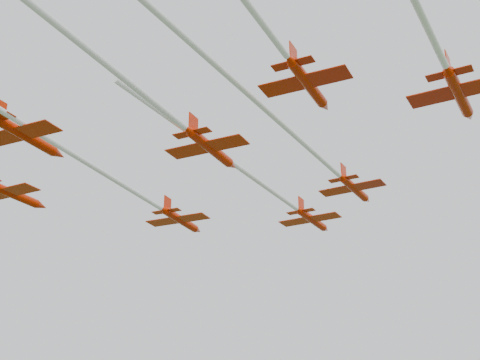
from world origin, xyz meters
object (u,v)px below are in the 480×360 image
at_px(jet_row3_mid, 160,108).
at_px(jet_row3_right, 431,34).
at_px(jet_lead, 277,195).
at_px(jet_row2_left, 133,191).
at_px(jet_row4_right, 266,28).
at_px(jet_row2_right, 283,125).

xyz_separation_m(jet_row3_mid, jet_row3_right, (25.86, -0.68, 0.48)).
height_order(jet_lead, jet_row2_left, jet_lead).
bearing_deg(jet_row3_mid, jet_row4_right, -30.53).
bearing_deg(jet_row2_left, jet_lead, 43.27).
distance_m(jet_row3_mid, jet_row3_right, 25.87).
bearing_deg(jet_lead, jet_row4_right, -65.14).
height_order(jet_row2_left, jet_row2_right, jet_row2_left).
distance_m(jet_lead, jet_row3_right, 39.84).
bearing_deg(jet_row3_right, jet_row4_right, -138.41).
relative_size(jet_row2_left, jet_row3_mid, 1.10).
xyz_separation_m(jet_lead, jet_row4_right, (14.66, -39.08, -2.53)).
bearing_deg(jet_row3_right, jet_row2_right, 159.08).
xyz_separation_m(jet_lead, jet_row2_left, (-14.08, -13.55, -1.91)).
xyz_separation_m(jet_row2_left, jet_row3_mid, (13.80, -16.30, 0.55)).
height_order(jet_lead, jet_row4_right, jet_lead).
bearing_deg(jet_row4_right, jet_lead, 111.50).
height_order(jet_row2_left, jet_row3_right, jet_row3_right).
relative_size(jet_row2_left, jet_row3_right, 1.08).
height_order(jet_row2_right, jet_row3_right, jet_row3_right).
bearing_deg(jet_row2_right, jet_lead, 118.02).
bearing_deg(jet_lead, jet_row3_right, -45.75).
relative_size(jet_lead, jet_row2_left, 0.98).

